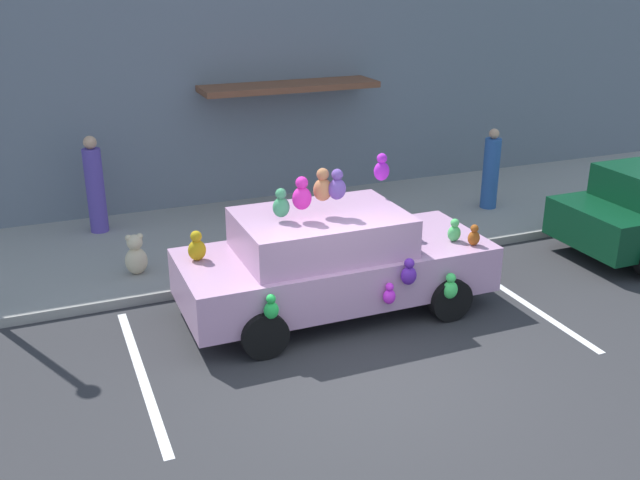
% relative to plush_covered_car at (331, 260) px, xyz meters
% --- Properties ---
extents(ground_plane, '(60.00, 60.00, 0.00)m').
position_rel_plush_covered_car_xyz_m(ground_plane, '(-0.31, -1.76, -0.81)').
color(ground_plane, '#2D2D30').
extents(sidewalk, '(24.00, 4.00, 0.15)m').
position_rel_plush_covered_car_xyz_m(sidewalk, '(-0.31, 3.24, -0.74)').
color(sidewalk, gray).
rests_on(sidewalk, ground).
extents(storefront_building, '(24.00, 1.25, 6.40)m').
position_rel_plush_covered_car_xyz_m(storefront_building, '(-0.30, 5.39, 2.38)').
color(storefront_building, slate).
rests_on(storefront_building, ground).
extents(parking_stripe_front, '(0.12, 3.60, 0.01)m').
position_rel_plush_covered_car_xyz_m(parking_stripe_front, '(2.84, -0.76, -0.81)').
color(parking_stripe_front, silver).
rests_on(parking_stripe_front, ground).
extents(parking_stripe_rear, '(0.12, 3.60, 0.01)m').
position_rel_plush_covered_car_xyz_m(parking_stripe_rear, '(-2.93, -0.76, -0.81)').
color(parking_stripe_rear, silver).
rests_on(parking_stripe_rear, ground).
extents(plush_covered_car, '(4.55, 2.13, 2.23)m').
position_rel_plush_covered_car_xyz_m(plush_covered_car, '(0.00, 0.00, 0.00)').
color(plush_covered_car, '#BD8EB3').
rests_on(plush_covered_car, ground).
extents(teddy_bear_on_sidewalk, '(0.36, 0.30, 0.69)m').
position_rel_plush_covered_car_xyz_m(teddy_bear_on_sidewalk, '(-2.51, 2.12, -0.34)').
color(teddy_bear_on_sidewalk, beige).
rests_on(teddy_bear_on_sidewalk, sidewalk).
extents(pedestrian_near_shopfront, '(0.33, 0.33, 1.64)m').
position_rel_plush_covered_car_xyz_m(pedestrian_near_shopfront, '(4.72, 2.82, 0.10)').
color(pedestrian_near_shopfront, '#2D5AA1').
rests_on(pedestrian_near_shopfront, sidewalk).
extents(pedestrian_walking_past, '(0.33, 0.33, 1.82)m').
position_rel_plush_covered_car_xyz_m(pedestrian_walking_past, '(-2.85, 4.41, 0.19)').
color(pedestrian_walking_past, '#5744A4').
rests_on(pedestrian_walking_past, sidewalk).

